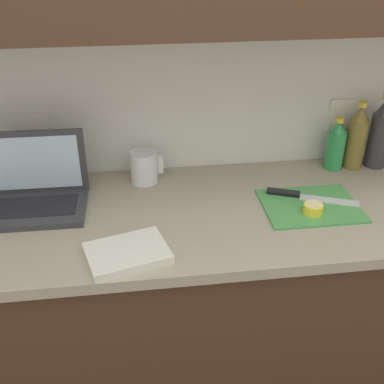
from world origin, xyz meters
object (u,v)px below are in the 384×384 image
Objects in this scene: cutting_board at (310,206)px; bottle_green_soda at (380,134)px; laptop at (37,190)px; knife at (296,194)px; measuring_cup at (144,167)px; lemon_half_cut at (313,209)px; bottle_water_clear at (336,146)px; bottle_oil_tall at (357,138)px.

bottle_green_soda reaches higher than cutting_board.
laptop is 0.85m from knife.
laptop reaches higher than measuring_cup.
laptop is 2.71× the size of measuring_cup.
cutting_board is 2.63× the size of measuring_cup.
lemon_half_cut is 0.48m from bottle_green_soda.
bottle_water_clear reaches higher than knife.
bottle_green_soda is 0.09m from bottle_oil_tall.
bottle_oil_tall is (0.28, 0.20, 0.10)m from knife.
knife is (-0.03, 0.06, 0.01)m from cutting_board.
lemon_half_cut is (0.02, -0.11, 0.01)m from knife.
bottle_green_soda is 2.39× the size of measuring_cup.
laptop is at bearing 171.74° from cutting_board.
laptop is 1.24× the size of bottle_oil_tall.
measuring_cup is at bearing -179.03° from knife.
measuring_cup is at bearing -179.06° from bottle_oil_tall.
measuring_cup is (-0.53, 0.25, 0.05)m from cutting_board.
bottle_oil_tall is (1.13, 0.13, 0.06)m from laptop.
knife is 0.30m from bottle_water_clear.
laptop is 1.14m from bottle_oil_tall.
measuring_cup is at bearing 150.16° from lemon_half_cut.
cutting_board is 0.06m from knife.
bottle_water_clear is at bearing 58.44° from lemon_half_cut.
laptop reaches higher than lemon_half_cut.
bottle_green_soda reaches higher than bottle_water_clear.
bottle_green_soda is at bearing 40.97° from lemon_half_cut.
bottle_oil_tall is at bearing 49.34° from lemon_half_cut.
bottle_water_clear reaches higher than cutting_board.
bottle_oil_tall reaches higher than bottle_water_clear.
measuring_cup is at bearing 154.95° from cutting_board.
knife is at bearing 100.80° from lemon_half_cut.
laptop reaches higher than bottle_water_clear.
knife is 0.53m from measuring_cup.
bottle_water_clear reaches higher than measuring_cup.
bottle_water_clear reaches higher than lemon_half_cut.
cutting_board is 0.45m from bottle_green_soda.
knife is (0.84, -0.07, -0.04)m from laptop.
measuring_cup is (0.35, 0.12, 0.00)m from laptop.
cutting_board is 1.06× the size of knife.
laptop reaches higher than cutting_board.
lemon_half_cut is 0.31× the size of bottle_water_clear.
knife is at bearing 119.17° from cutting_board.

